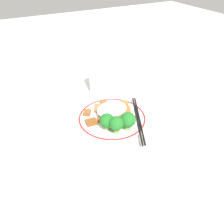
{
  "coord_description": "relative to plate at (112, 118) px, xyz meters",
  "views": [
    {
      "loc": [
        -0.25,
        -0.47,
        0.43
      ],
      "look_at": [
        0.0,
        0.0,
        0.03
      ],
      "focal_mm": 35.0,
      "sensor_mm": 36.0,
      "label": 1
    }
  ],
  "objects": [
    {
      "name": "ground_plane",
      "position": [
        0.0,
        0.0,
        -0.01
      ],
      "size": [
        3.0,
        3.0,
        0.0
      ],
      "primitive_type": "plane",
      "color": "silver"
    },
    {
      "name": "plate",
      "position": [
        0.0,
        0.0,
        0.0
      ],
      "size": [
        0.21,
        0.21,
        0.01
      ],
      "color": "white",
      "rests_on": "ground_plane"
    },
    {
      "name": "rice_mound",
      "position": [
        0.01,
        0.01,
        0.02
      ],
      "size": [
        0.1,
        0.07,
        0.04
      ],
      "color": "white",
      "rests_on": "plate"
    },
    {
      "name": "broccoli_back_left",
      "position": [
        -0.04,
        -0.04,
        0.03
      ],
      "size": [
        0.04,
        0.04,
        0.05
      ],
      "color": "#7FB756",
      "rests_on": "plate"
    },
    {
      "name": "broccoli_back_center",
      "position": [
        -0.02,
        -0.07,
        0.04
      ],
      "size": [
        0.04,
        0.04,
        0.05
      ],
      "color": "#7FB756",
      "rests_on": "plate"
    },
    {
      "name": "broccoli_back_right",
      "position": [
        0.01,
        -0.07,
        0.04
      ],
      "size": [
        0.04,
        0.04,
        0.06
      ],
      "color": "#7FB756",
      "rests_on": "plate"
    },
    {
      "name": "meat_near_front",
      "position": [
        -0.07,
        0.0,
        0.01
      ],
      "size": [
        0.04,
        0.03,
        0.01
      ],
      "color": "brown",
      "rests_on": "plate"
    },
    {
      "name": "meat_near_left",
      "position": [
        0.05,
        0.0,
        0.01
      ],
      "size": [
        0.04,
        0.05,
        0.01
      ],
      "color": "#995B28",
      "rests_on": "plate"
    },
    {
      "name": "meat_near_right",
      "position": [
        0.02,
        -0.03,
        0.01
      ],
      "size": [
        0.03,
        0.03,
        0.01
      ],
      "color": "brown",
      "rests_on": "plate"
    },
    {
      "name": "meat_near_back",
      "position": [
        -0.03,
        0.0,
        0.01
      ],
      "size": [
        0.03,
        0.03,
        0.01
      ],
      "color": "brown",
      "rests_on": "plate"
    },
    {
      "name": "meat_on_rice_edge",
      "position": [
        -0.06,
        0.05,
        0.01
      ],
      "size": [
        0.03,
        0.03,
        0.01
      ],
      "color": "brown",
      "rests_on": "plate"
    },
    {
      "name": "meat_mid_left",
      "position": [
        0.06,
        0.04,
        0.01
      ],
      "size": [
        0.04,
        0.04,
        0.01
      ],
      "color": "#9E6633",
      "rests_on": "plate"
    },
    {
      "name": "meat_mid_right",
      "position": [
        0.01,
        0.08,
        0.01
      ],
      "size": [
        0.03,
        0.03,
        0.01
      ],
      "color": "brown",
      "rests_on": "plate"
    },
    {
      "name": "meat_far_scatter",
      "position": [
        -0.02,
        0.06,
        0.01
      ],
      "size": [
        0.04,
        0.05,
        0.01
      ],
      "color": "#9E6633",
      "rests_on": "plate"
    },
    {
      "name": "chopsticks",
      "position": [
        0.07,
        -0.05,
        0.01
      ],
      "size": [
        0.11,
        0.21,
        0.01
      ],
      "color": "black",
      "rests_on": "plate"
    },
    {
      "name": "drinking_glass",
      "position": [
        0.04,
        0.18,
        0.05
      ],
      "size": [
        0.07,
        0.07,
        0.12
      ],
      "color": "silver",
      "rests_on": "ground_plane"
    }
  ]
}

